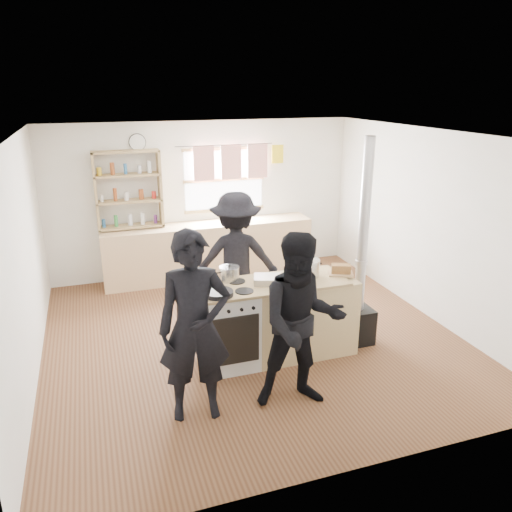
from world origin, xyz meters
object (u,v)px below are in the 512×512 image
object	(u,v)px
thermos	(247,211)
stockpot_counter	(307,268)
flue_heater	(359,292)
person_near_right	(301,322)
bread_board	(341,270)
cooking_island	(278,319)
skillet_greens	(219,293)
roast_tray	(267,279)
person_far	(236,259)
stockpot_stove	(229,273)
person_near_left	(195,328)

from	to	relation	value
thermos	stockpot_counter	world-z (taller)	thermos
flue_heater	person_near_right	xyz separation A→B (m)	(-1.16, -0.92, 0.22)
stockpot_counter	flue_heater	distance (m)	0.77
bread_board	cooking_island	bearing A→B (deg)	178.54
skillet_greens	roast_tray	size ratio (longest dim) A/B	1.15
cooking_island	roast_tray	world-z (taller)	roast_tray
bread_board	person_far	world-z (taller)	person_far
flue_heater	person_far	xyz separation A→B (m)	(-1.23, 1.05, 0.22)
bread_board	person_near_right	world-z (taller)	person_near_right
person_far	flue_heater	bearing A→B (deg)	152.65
bread_board	flue_heater	xyz separation A→B (m)	(0.27, 0.01, -0.32)
skillet_greens	person_near_right	distance (m)	0.98
stockpot_stove	person_near_right	world-z (taller)	person_near_right
flue_heater	person_near_left	size ratio (longest dim) A/B	1.36
flue_heater	thermos	bearing A→B (deg)	100.93
roast_tray	stockpot_stove	size ratio (longest dim) A/B	1.62
skillet_greens	person_far	size ratio (longest dim) A/B	0.24
flue_heater	person_near_left	bearing A→B (deg)	-160.10
roast_tray	flue_heater	world-z (taller)	flue_heater
person_near_left	person_far	distance (m)	2.05
thermos	stockpot_counter	size ratio (longest dim) A/B	1.08
cooking_island	roast_tray	distance (m)	0.52
cooking_island	bread_board	distance (m)	0.93
thermos	stockpot_stove	world-z (taller)	thermos
stockpot_counter	flue_heater	bearing A→B (deg)	-5.88
person_far	roast_tray	bearing A→B (deg)	106.33
skillet_greens	person_near_right	bearing A→B (deg)	-51.15
bread_board	person_near_right	distance (m)	1.28
person_near_right	stockpot_counter	bearing A→B (deg)	74.32
stockpot_counter	person_far	xyz separation A→B (m)	(-0.56, 0.98, -0.15)
person_near_right	person_far	size ratio (longest dim) A/B	1.00
cooking_island	person_near_right	xyz separation A→B (m)	(-0.12, -0.93, 0.42)
person_near_left	skillet_greens	bearing A→B (deg)	65.13
cooking_island	stockpot_counter	bearing A→B (deg)	9.58
skillet_greens	thermos	bearing A→B (deg)	67.07
thermos	flue_heater	world-z (taller)	flue_heater
bread_board	skillet_greens	bearing A→B (deg)	-174.47
roast_tray	bread_board	bearing A→B (deg)	-1.63
bread_board	person_far	distance (m)	1.43
stockpot_stove	bread_board	distance (m)	1.30
thermos	person_far	world-z (taller)	person_far
cooking_island	flue_heater	distance (m)	1.07
roast_tray	person_far	distance (m)	1.04
flue_heater	person_near_left	xyz separation A→B (m)	(-2.17, -0.78, 0.26)
cooking_island	skillet_greens	world-z (taller)	skillet_greens
stockpot_stove	flue_heater	bearing A→B (deg)	-8.06
stockpot_stove	person_far	world-z (taller)	person_far
roast_tray	stockpot_counter	distance (m)	0.51
roast_tray	person_near_left	xyz separation A→B (m)	(-1.00, -0.80, -0.05)
stockpot_counter	roast_tray	bearing A→B (deg)	-173.43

